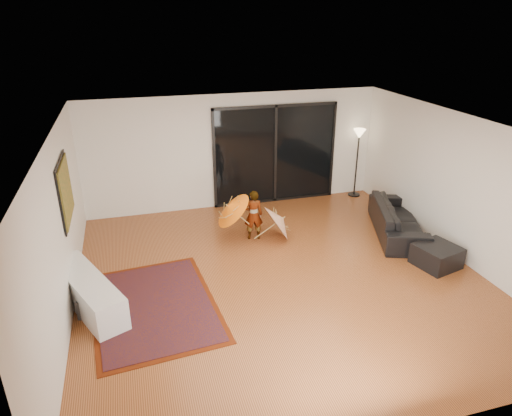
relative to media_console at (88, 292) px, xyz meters
name	(u,v)px	position (x,y,z in m)	size (l,w,h in m)	color
floor	(281,277)	(3.25, 0.01, -0.27)	(7.00, 7.00, 0.00)	#A4572D
ceiling	(285,129)	(3.25, 0.01, 2.43)	(7.00, 7.00, 0.00)	white
wall_back	(234,151)	(3.25, 3.51, 1.08)	(7.00, 7.00, 0.00)	silver
wall_front	(396,341)	(3.25, -3.49, 1.08)	(7.00, 7.00, 0.00)	silver
wall_left	(60,233)	(-0.25, 0.01, 1.08)	(7.00, 7.00, 0.00)	silver
wall_right	(460,188)	(6.75, 0.01, 1.08)	(7.00, 7.00, 0.00)	silver
sliding_door	(275,155)	(4.25, 3.48, 0.93)	(3.06, 0.07, 2.40)	black
painting	(66,191)	(-0.21, 1.01, 1.38)	(0.04, 1.28, 1.08)	black
media_console	(88,292)	(0.00, 0.00, 0.00)	(0.49, 1.96, 0.55)	white
speaker	(88,307)	(0.00, -0.23, -0.12)	(0.27, 0.27, 0.31)	#424244
persian_rug	(154,306)	(0.99, -0.28, -0.26)	(2.14, 2.82, 0.02)	#531A07
sofa	(398,219)	(6.20, 1.01, 0.05)	(2.24, 0.88, 0.66)	black
ottoman	(437,256)	(6.17, -0.40, -0.07)	(0.71, 0.71, 0.40)	black
floor_lamp	(359,144)	(6.35, 3.26, 1.10)	(0.30, 0.30, 1.74)	black
child	(253,215)	(3.19, 1.62, 0.26)	(0.39, 0.26, 1.07)	#999999
parasol_orange	(228,210)	(2.64, 1.57, 0.46)	(0.72, 0.84, 0.88)	orange
parasol_white	(283,216)	(3.79, 1.47, 0.23)	(0.61, 0.84, 0.93)	silver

